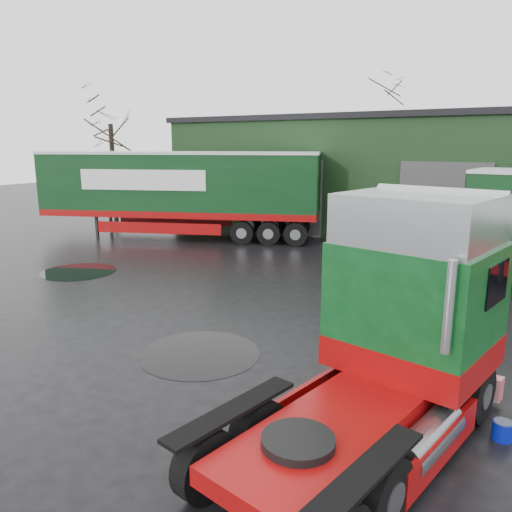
{
  "coord_description": "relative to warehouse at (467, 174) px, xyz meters",
  "views": [
    {
      "loc": [
        6.51,
        -9.82,
        4.81
      ],
      "look_at": [
        -0.64,
        1.91,
        1.7
      ],
      "focal_mm": 35.0,
      "sensor_mm": 36.0,
      "label": 1
    }
  ],
  "objects": [
    {
      "name": "ground",
      "position": [
        -2.0,
        -20.0,
        -3.16
      ],
      "size": [
        100.0,
        100.0,
        0.0
      ],
      "primitive_type": "plane",
      "color": "black"
    },
    {
      "name": "warehouse",
      "position": [
        0.0,
        0.0,
        0.0
      ],
      "size": [
        32.4,
        12.4,
        6.3
      ],
      "color": "black",
      "rests_on": "ground"
    },
    {
      "name": "wash_bucket",
      "position": [
        4.15,
        -21.35,
        -3.0
      ],
      "size": [
        0.4,
        0.4,
        0.31
      ],
      "primitive_type": "cylinder",
      "rotation": [
        0.0,
        0.0,
        -0.24
      ],
      "color": "#07139A",
      "rests_on": "ground"
    },
    {
      "name": "tree_back_a",
      "position": [
        -8.0,
        10.0,
        1.59
      ],
      "size": [
        4.4,
        4.4,
        9.5
      ],
      "primitive_type": null,
      "color": "black",
      "rests_on": "ground"
    },
    {
      "name": "hero_tractor",
      "position": [
        2.23,
        -23.0,
        -1.13
      ],
      "size": [
        3.88,
        6.9,
        4.04
      ],
      "primitive_type": null,
      "rotation": [
        0.0,
        0.0,
        -0.18
      ],
      "color": "#0D451A",
      "rests_on": "ground"
    },
    {
      "name": "tree_left",
      "position": [
        -19.0,
        -8.0,
        1.09
      ],
      "size": [
        4.4,
        4.4,
        8.5
      ],
      "primitive_type": null,
      "color": "black",
      "rests_on": "ground"
    },
    {
      "name": "puddle_0",
      "position": [
        -2.26,
        -21.22,
        -3.15
      ],
      "size": [
        2.84,
        2.84,
        0.01
      ],
      "primitive_type": "cylinder",
      "color": "black",
      "rests_on": "ground"
    },
    {
      "name": "puddle_3",
      "position": [
        2.0,
        -21.68,
        -3.15
      ],
      "size": [
        1.83,
        1.83,
        0.01
      ],
      "primitive_type": "cylinder",
      "color": "black",
      "rests_on": "ground"
    },
    {
      "name": "puddle_2",
      "position": [
        -10.94,
        -17.56,
        -3.15
      ],
      "size": [
        2.83,
        2.83,
        0.01
      ],
      "primitive_type": "cylinder",
      "color": "black",
      "rests_on": "ground"
    },
    {
      "name": "trailer_left",
      "position": [
        -12.15,
        -10.0,
        -0.93
      ],
      "size": [
        14.36,
        8.13,
        4.45
      ],
      "primitive_type": null,
      "rotation": [
        0.0,
        0.0,
        1.96
      ],
      "color": "silver",
      "rests_on": "ground"
    },
    {
      "name": "puddle_1",
      "position": [
        0.95,
        -14.47,
        -3.15
      ],
      "size": [
        2.82,
        2.82,
        0.01
      ],
      "primitive_type": "cylinder",
      "color": "black",
      "rests_on": "ground"
    }
  ]
}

